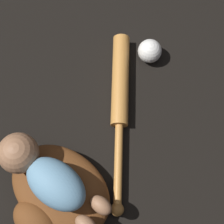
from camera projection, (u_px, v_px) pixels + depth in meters
name	position (u px, v px, depth m)	size (l,w,h in m)	color
ground_plane	(68.00, 181.00, 1.14)	(6.00, 6.00, 0.00)	black
baseball_glove	(57.00, 194.00, 1.08)	(0.35, 0.30, 0.09)	brown
baby_figure	(44.00, 174.00, 1.00)	(0.35, 0.15, 0.11)	#6693B2
baseball_bat	(120.00, 97.00, 1.20)	(0.43, 0.45, 0.06)	#C6843D
baseball	(150.00, 51.00, 1.24)	(0.08, 0.08, 0.08)	white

